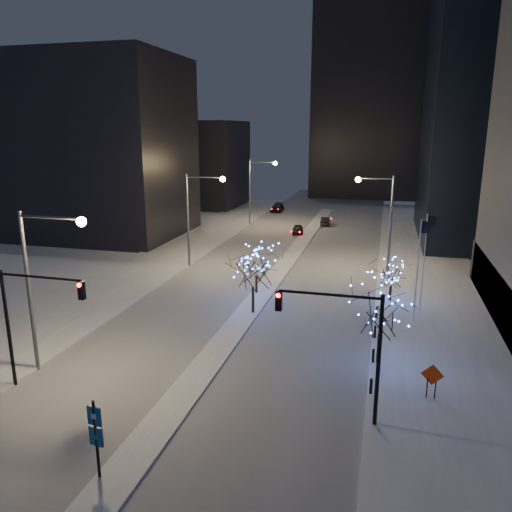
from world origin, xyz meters
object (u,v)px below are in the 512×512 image
(holiday_tree_median_near, at_px, (253,267))
(construction_sign, at_px, (432,378))
(street_lamp_w_far, at_px, (256,183))
(street_lamp_w_near, at_px, (42,271))
(holiday_tree_plaza_far, at_px, (392,273))
(street_lamp_w_mid, at_px, (197,208))
(car_mid, at_px, (326,221))
(wayfinding_sign, at_px, (96,432))
(car_near, at_px, (298,230))
(traffic_signal_west, at_px, (29,311))
(holiday_tree_plaza_near, at_px, (381,310))
(car_far, at_px, (277,208))
(traffic_signal_east, at_px, (347,336))
(holiday_tree_median_far, at_px, (256,263))
(street_lamp_east, at_px, (382,211))

(holiday_tree_median_near, relative_size, construction_sign, 2.85)
(street_lamp_w_far, distance_m, holiday_tree_median_near, 38.57)
(street_lamp_w_near, xyz_separation_m, street_lamp_w_far, (0.00, 50.00, 0.00))
(construction_sign, bearing_deg, holiday_tree_plaza_far, 104.25)
(street_lamp_w_mid, xyz_separation_m, construction_sign, (22.35, -22.67, -5.13))
(street_lamp_w_far, bearing_deg, street_lamp_w_near, -90.00)
(car_mid, distance_m, construction_sign, 51.81)
(holiday_tree_plaza_far, xyz_separation_m, wayfinding_sign, (-11.99, -26.56, -0.28))
(street_lamp_w_far, height_order, car_mid, street_lamp_w_far)
(street_lamp_w_near, xyz_separation_m, car_near, (7.44, 44.99, -5.87))
(traffic_signal_west, height_order, wayfinding_sign, traffic_signal_west)
(holiday_tree_plaza_near, bearing_deg, car_far, 108.30)
(traffic_signal_east, bearing_deg, traffic_signal_west, -176.71)
(car_mid, distance_m, holiday_tree_median_far, 35.24)
(street_lamp_w_mid, distance_m, holiday_tree_plaza_near, 27.30)
(street_lamp_w_near, height_order, street_lamp_east, same)
(car_far, relative_size, wayfinding_sign, 1.28)
(car_far, bearing_deg, holiday_tree_median_near, -82.44)
(car_mid, relative_size, holiday_tree_median_far, 0.90)
(street_lamp_east, xyz_separation_m, car_far, (-18.62, 35.60, -5.75))
(car_near, relative_size, wayfinding_sign, 0.98)
(car_mid, relative_size, holiday_tree_plaza_near, 0.71)
(traffic_signal_east, distance_m, construction_sign, 6.53)
(street_lamp_w_mid, relative_size, street_lamp_w_far, 1.00)
(street_lamp_east, distance_m, holiday_tree_median_near, 18.24)
(car_mid, xyz_separation_m, holiday_tree_plaza_far, (9.72, -34.20, 1.97))
(street_lamp_east, relative_size, holiday_tree_plaza_far, 2.62)
(car_far, bearing_deg, street_lamp_w_near, -92.87)
(traffic_signal_east, bearing_deg, street_lamp_w_near, 176.79)
(street_lamp_w_far, relative_size, car_near, 2.70)
(holiday_tree_plaza_near, bearing_deg, street_lamp_w_mid, 135.70)
(traffic_signal_west, bearing_deg, car_far, 90.09)
(street_lamp_east, distance_m, wayfinding_sign, 37.83)
(holiday_tree_median_far, distance_m, holiday_tree_plaza_far, 11.77)
(street_lamp_w_near, xyz_separation_m, street_lamp_east, (19.02, 28.00, -0.05))
(holiday_tree_median_near, height_order, wayfinding_sign, holiday_tree_median_near)
(car_far, relative_size, holiday_tree_plaza_far, 1.27)
(holiday_tree_plaza_far, bearing_deg, holiday_tree_median_near, -151.32)
(street_lamp_w_far, relative_size, wayfinding_sign, 2.65)
(holiday_tree_median_far, xyz_separation_m, holiday_tree_plaza_near, (11.00, -11.61, 0.73))
(traffic_signal_east, distance_m, holiday_tree_plaza_near, 7.29)
(car_near, bearing_deg, street_lamp_east, -63.75)
(car_mid, bearing_deg, traffic_signal_east, 96.01)
(holiday_tree_median_far, bearing_deg, car_near, 92.09)
(holiday_tree_plaza_near, distance_m, construction_sign, 5.25)
(holiday_tree_median_near, xyz_separation_m, holiday_tree_plaza_near, (10.00, -6.65, -0.25))
(wayfinding_sign, bearing_deg, holiday_tree_plaza_far, 73.98)
(traffic_signal_east, bearing_deg, street_lamp_w_mid, 124.51)
(street_lamp_w_mid, relative_size, car_mid, 2.59)
(holiday_tree_plaza_far, bearing_deg, street_lamp_w_near, -137.38)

